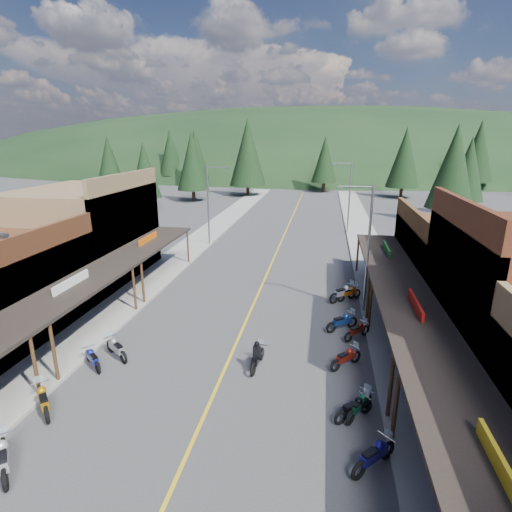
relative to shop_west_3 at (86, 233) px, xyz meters
The scene contains 36 objects.
ground 18.17m from the shop_west_3, 39.34° to the right, with size 220.00×220.00×0.00m, color #38383A.
centerline 16.67m from the shop_west_3, 32.26° to the left, with size 0.15×90.00×0.01m, color gold.
sidewalk_west 10.65m from the shop_west_3, 59.70° to the left, with size 3.40×94.00×0.15m, color gray.
sidewalk_east 24.35m from the shop_west_3, 21.15° to the left, with size 3.40×94.00×0.15m, color gray.
shop_west_3 is the anchor object (origin of this frame).
shop_east_3 27.56m from the shop_west_3, ahead, with size 10.90×10.20×6.20m.
streetlight_1 12.73m from the shop_west_3, 57.44° to the left, with size 2.16×0.18×8.00m.
streetlight_2 21.02m from the shop_west_3, ahead, with size 2.16×0.18×8.00m.
streetlight_3 27.94m from the shop_west_3, 42.04° to the left, with size 2.16×0.18×8.00m.
ridge_hill 124.52m from the shop_west_3, 83.64° to the left, with size 310.00×140.00×60.00m, color black.
pine_0 57.15m from the shop_west_3, 117.34° to the left, with size 5.04×5.04×11.00m.
pine_1 59.70m from the shop_west_3, 99.87° to the left, with size 5.88×5.88×12.50m.
pine_2 47.07m from the shop_west_3, 85.37° to the left, with size 6.72×6.72×14.00m.
pine_3 57.59m from the shop_west_3, 71.99° to the left, with size 5.04×5.04×11.00m.
pine_4 58.27m from the shop_west_3, 56.87° to the left, with size 5.88×5.88×12.50m.
pine_5 77.38m from the shop_west_3, 51.79° to the left, with size 6.72×6.72×14.00m.
pine_7 67.32m from the shop_west_3, 105.72° to the left, with size 5.88×5.88×12.50m.
pine_8 29.95m from the shop_west_3, 105.97° to the left, with size 4.48×4.48×10.00m.
pine_9 50.71m from the shop_west_3, 41.73° to the left, with size 4.93×4.93×10.80m.
pine_10 39.07m from the shop_west_3, 96.22° to the left, with size 5.38×5.38×11.60m.
pine_11 43.22m from the shop_west_3, 38.32° to the left, with size 5.82×5.82×12.40m.
bike_west_5 20.32m from the shop_west_3, 66.21° to the right, with size 0.75×2.24×1.28m, color #ACADB2, non-canonical shape.
bike_west_6 17.37m from the shop_west_3, 64.51° to the right, with size 0.73×2.19×1.25m, color #A56B0B, non-canonical shape.
bike_west_7 14.57m from the shop_west_3, 58.28° to the right, with size 0.63×1.90×1.09m, color navy, non-canonical shape.
bike_west_8 14.10m from the shop_west_3, 53.64° to the right, with size 0.69×2.08×1.19m, color gray, non-canonical shape.
bike_east_5 26.01m from the shop_west_3, 38.76° to the right, with size 0.70×2.09×1.19m, color navy, non-canonical shape.
bike_east_6 24.16m from the shop_west_3, 34.99° to the right, with size 0.63×1.88×1.07m, color black, non-canonical shape.
bike_east_7 24.23m from the shop_west_3, 34.25° to the right, with size 0.64×1.91×1.09m, color #0B3A25, non-canonical shape.
bike_east_8 22.13m from the shop_west_3, 27.18° to the right, with size 0.65×1.96×1.12m, color maroon, non-canonical shape.
bike_east_9 21.62m from the shop_west_3, 19.13° to the right, with size 0.63×1.88×1.07m, color maroon, non-canonical shape.
bike_east_10 20.61m from the shop_west_3, 17.52° to the right, with size 0.70×2.09×1.20m, color navy, non-canonical shape.
bike_east_11 19.95m from the shop_west_3, ahead, with size 0.77×2.31×1.32m, color #A2A3A8, non-canonical shape.
bike_east_12 20.37m from the shop_west_3, ahead, with size 0.65×1.96×1.12m, color #BC520D, non-canonical shape.
rider_on_bike 18.96m from the shop_west_3, 35.20° to the right, with size 0.91×2.07×1.53m.
pedestrian_east_a 25.20m from the shop_west_3, 28.90° to the right, with size 0.64×0.42×1.74m, color #291E2D.
pedestrian_east_b 22.27m from the shop_west_3, ahead, with size 0.88×0.51×1.82m, color brown.
Camera 1 is at (4.33, -16.19, 10.70)m, focal length 28.00 mm.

